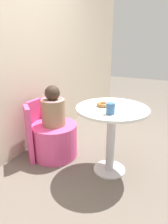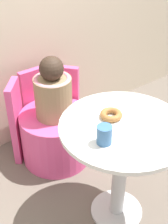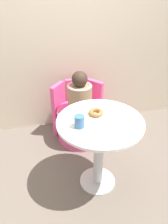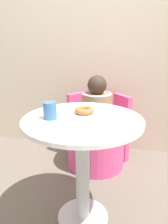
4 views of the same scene
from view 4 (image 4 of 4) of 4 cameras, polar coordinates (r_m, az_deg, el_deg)
The scene contains 8 objects.
ground_plane at distance 1.71m, azimuth -3.18°, elevation -25.09°, with size 12.00×12.00×0.00m, color #665B51.
back_wall at distance 2.36m, azimuth 3.61°, elevation 18.68°, with size 6.00×0.06×2.40m.
round_table at distance 1.37m, azimuth -0.34°, elevation -8.83°, with size 0.72×0.72×0.73m.
tub_chair at distance 2.15m, azimuth 3.15°, elevation -8.66°, with size 0.54×0.54×0.41m.
booth_backrest at distance 2.30m, azimuth 4.05°, elevation -3.29°, with size 0.64×0.24×0.67m.
child_figure at distance 2.00m, azimuth 3.35°, elevation 1.94°, with size 0.27×0.27×0.47m.
donut at distance 1.38m, azimuth 0.11°, elevation 0.44°, with size 0.13×0.13×0.04m.
cup at distance 1.29m, azimuth -8.88°, elevation 0.38°, with size 0.08×0.08×0.10m.
Camera 4 is at (0.33, -1.21, 1.16)m, focal length 35.00 mm.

